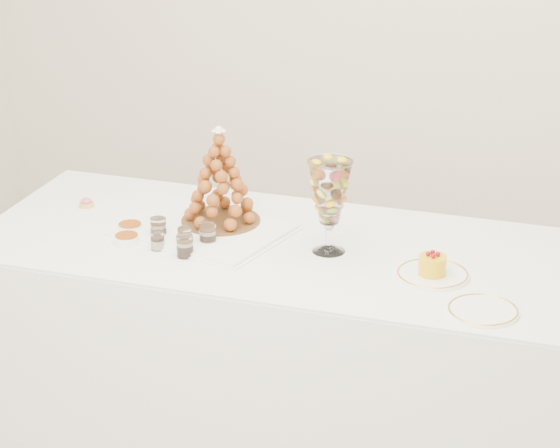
% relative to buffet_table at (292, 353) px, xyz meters
% --- Properties ---
extents(buffet_table, '(2.25, 1.01, 0.84)m').
position_rel_buffet_table_xyz_m(buffet_table, '(0.00, 0.00, 0.00)').
color(buffet_table, white).
rests_on(buffet_table, ground).
extents(lace_tray, '(0.61, 0.51, 0.02)m').
position_rel_buffet_table_xyz_m(lace_tray, '(-0.33, -0.00, 0.43)').
color(lace_tray, white).
rests_on(lace_tray, buffet_table).
extents(macaron_vase, '(0.15, 0.15, 0.32)m').
position_rel_buffet_table_xyz_m(macaron_vase, '(0.13, -0.00, 0.63)').
color(macaron_vase, white).
rests_on(macaron_vase, buffet_table).
extents(cake_plate, '(0.24, 0.24, 0.01)m').
position_rel_buffet_table_xyz_m(cake_plate, '(0.51, -0.07, 0.42)').
color(cake_plate, white).
rests_on(cake_plate, buffet_table).
extents(spare_plate, '(0.22, 0.22, 0.01)m').
position_rel_buffet_table_xyz_m(spare_plate, '(0.71, -0.26, 0.42)').
color(spare_plate, white).
rests_on(spare_plate, buffet_table).
extents(pink_tart, '(0.05, 0.05, 0.03)m').
position_rel_buffet_table_xyz_m(pink_tart, '(-0.84, 0.06, 0.43)').
color(pink_tart, tan).
rests_on(pink_tart, buffet_table).
extents(verrine_a, '(0.06, 0.06, 0.07)m').
position_rel_buffet_table_xyz_m(verrine_a, '(-0.45, -0.11, 0.46)').
color(verrine_a, white).
rests_on(verrine_a, buffet_table).
extents(verrine_b, '(0.05, 0.05, 0.07)m').
position_rel_buffet_table_xyz_m(verrine_b, '(-0.34, -0.14, 0.45)').
color(verrine_b, white).
rests_on(verrine_b, buffet_table).
extents(verrine_c, '(0.07, 0.07, 0.08)m').
position_rel_buffet_table_xyz_m(verrine_c, '(-0.27, -0.10, 0.46)').
color(verrine_c, white).
rests_on(verrine_c, buffet_table).
extents(verrine_d, '(0.05, 0.05, 0.06)m').
position_rel_buffet_table_xyz_m(verrine_d, '(-0.41, -0.19, 0.45)').
color(verrine_d, white).
rests_on(verrine_d, buffet_table).
extents(verrine_e, '(0.07, 0.07, 0.08)m').
position_rel_buffet_table_xyz_m(verrine_e, '(-0.30, -0.21, 0.46)').
color(verrine_e, white).
rests_on(verrine_e, buffet_table).
extents(ramekin_back, '(0.09, 0.09, 0.03)m').
position_rel_buffet_table_xyz_m(ramekin_back, '(-0.57, -0.10, 0.43)').
color(ramekin_back, white).
rests_on(ramekin_back, buffet_table).
extents(ramekin_front, '(0.09, 0.09, 0.03)m').
position_rel_buffet_table_xyz_m(ramekin_front, '(-0.54, -0.19, 0.43)').
color(ramekin_front, white).
rests_on(ramekin_front, buffet_table).
extents(croquembouche, '(0.28, 0.28, 0.35)m').
position_rel_buffet_table_xyz_m(croquembouche, '(-0.30, 0.07, 0.61)').
color(croquembouche, brown).
rests_on(croquembouche, lace_tray).
extents(mousse_cake, '(0.09, 0.09, 0.08)m').
position_rel_buffet_table_xyz_m(mousse_cake, '(0.51, -0.07, 0.46)').
color(mousse_cake, '#EBAF0A').
rests_on(mousse_cake, cake_plate).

